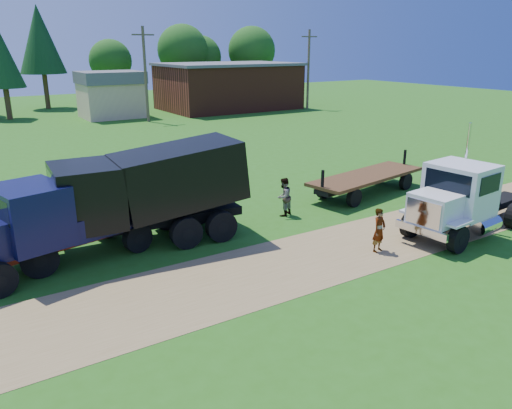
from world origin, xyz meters
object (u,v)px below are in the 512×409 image
navy_truck (51,224)px  spectator_a (379,230)px  orange_pickup (112,184)px  flatbed_trailer (366,179)px  black_dump_truck (138,191)px  white_semi_tractor (461,200)px

navy_truck → spectator_a: 11.49m
navy_truck → orange_pickup: size_ratio=1.37×
flatbed_trailer → navy_truck: bearing=172.5°
orange_pickup → black_dump_truck: bearing=177.3°
orange_pickup → flatbed_trailer: (11.13, -6.18, 0.07)m
orange_pickup → spectator_a: bearing=-147.4°
black_dump_truck → flatbed_trailer: bearing=5.8°
flatbed_trailer → spectator_a: 7.57m
white_semi_tractor → navy_truck: 15.22m
orange_pickup → spectator_a: size_ratio=3.08×
white_semi_tractor → black_dump_truck: bearing=146.4°
spectator_a → navy_truck: bearing=141.5°
spectator_a → flatbed_trailer: bearing=37.0°
white_semi_tractor → black_dump_truck: white_semi_tractor is taller
orange_pickup → flatbed_trailer: 12.73m
navy_truck → spectator_a: bearing=-39.9°
navy_truck → orange_pickup: navy_truck is taller
black_dump_truck → navy_truck: size_ratio=1.28×
navy_truck → flatbed_trailer: bearing=-11.1°
black_dump_truck → spectator_a: bearing=-33.0°
black_dump_truck → spectator_a: 8.95m
navy_truck → orange_pickup: (4.10, 6.76, -0.81)m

